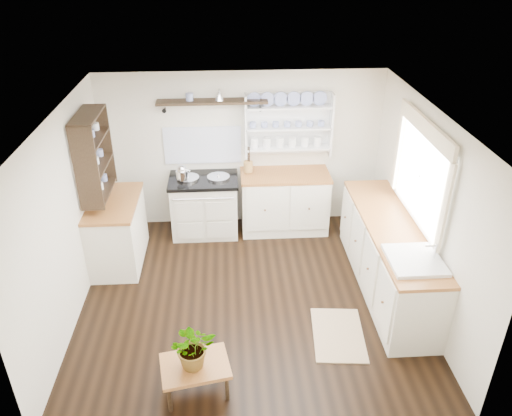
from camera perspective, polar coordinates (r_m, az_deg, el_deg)
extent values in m
cube|color=black|center=(6.21, -0.76, -10.08)|extent=(4.00, 3.80, 0.01)
cube|color=beige|center=(7.27, -1.59, 6.59)|extent=(4.00, 0.02, 2.30)
cube|color=beige|center=(5.98, 18.66, -0.18)|extent=(0.02, 3.80, 2.30)
cube|color=beige|center=(5.83, -20.87, -1.37)|extent=(0.02, 3.80, 2.30)
cube|color=white|center=(5.09, -0.93, 10.50)|extent=(4.00, 3.80, 0.01)
cube|color=white|center=(5.94, 18.33, 3.46)|extent=(0.04, 1.40, 1.00)
cube|color=white|center=(5.93, 18.15, 3.46)|extent=(0.02, 1.50, 1.10)
cube|color=beige|center=(5.72, 18.85, 8.71)|extent=(0.04, 1.55, 0.18)
cube|color=beige|center=(7.30, -5.87, 0.09)|extent=(0.93, 0.61, 0.82)
cube|color=black|center=(7.10, -6.04, 3.18)|extent=(0.97, 0.65, 0.05)
cylinder|color=silver|center=(7.09, -7.80, 3.41)|extent=(0.32, 0.32, 0.03)
cylinder|color=silver|center=(7.07, -4.32, 3.53)|extent=(0.32, 0.32, 0.03)
cylinder|color=silver|center=(6.84, -6.08, 1.04)|extent=(0.84, 0.02, 0.02)
cube|color=silver|center=(7.35, 3.26, 0.68)|extent=(1.25, 0.60, 0.88)
cube|color=brown|center=(7.15, 3.35, 3.79)|extent=(1.27, 0.63, 0.04)
cube|color=silver|center=(6.32, 14.82, -5.47)|extent=(0.60, 2.40, 0.88)
cube|color=brown|center=(6.09, 15.33, -2.04)|extent=(0.62, 2.43, 0.04)
cube|color=white|center=(5.55, 17.50, -6.71)|extent=(0.55, 0.60, 0.28)
cylinder|color=silver|center=(5.51, 19.75, -4.86)|extent=(0.02, 0.02, 0.22)
cube|color=silver|center=(6.85, -15.54, -2.67)|extent=(0.60, 1.10, 0.88)
cube|color=brown|center=(6.64, -16.04, 0.57)|extent=(0.62, 1.13, 0.04)
cube|color=white|center=(7.16, 3.65, 9.61)|extent=(1.20, 0.03, 0.90)
cube|color=white|center=(7.08, 3.74, 9.37)|extent=(1.20, 0.22, 0.02)
cylinder|color=navy|center=(7.00, 3.80, 11.48)|extent=(0.20, 0.02, 0.20)
cube|color=black|center=(6.89, -5.04, 12.02)|extent=(1.50, 0.24, 0.04)
cone|color=black|center=(7.04, -10.38, 11.08)|extent=(0.06, 0.20, 0.06)
cone|color=black|center=(7.00, 0.44, 11.46)|extent=(0.06, 0.20, 0.06)
cube|color=black|center=(6.40, -18.07, 5.82)|extent=(0.28, 0.80, 1.05)
cylinder|color=#A8793D|center=(7.14, -0.90, 4.74)|extent=(0.13, 0.13, 0.15)
cube|color=brown|center=(4.97, -6.98, -17.50)|extent=(0.71, 0.56, 0.04)
cylinder|color=black|center=(4.97, -9.84, -20.74)|extent=(0.04, 0.04, 0.31)
cylinder|color=black|center=(5.21, -10.22, -17.81)|extent=(0.04, 0.04, 0.31)
cylinder|color=black|center=(4.99, -3.32, -19.85)|extent=(0.04, 0.04, 0.31)
cylinder|color=black|center=(5.23, -4.10, -17.00)|extent=(0.04, 0.04, 0.31)
imported|color=#3F7233|center=(4.79, -7.17, -15.43)|extent=(0.48, 0.44, 0.46)
cube|color=#907A54|center=(5.77, 9.37, -14.08)|extent=(0.62, 0.90, 0.02)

